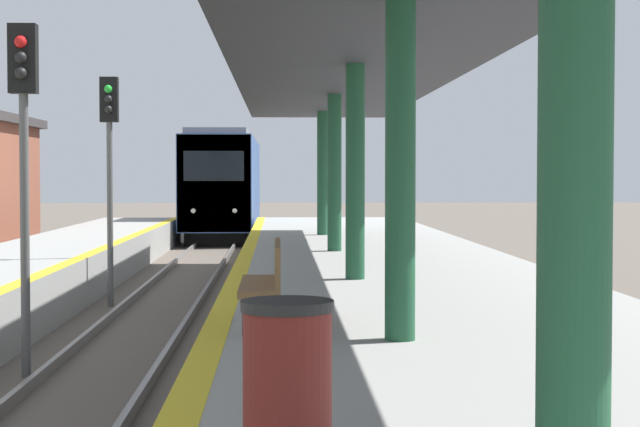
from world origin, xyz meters
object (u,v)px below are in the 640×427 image
at_px(bench, 267,281).
at_px(signal_far, 109,147).
at_px(signal_mid, 24,131).
at_px(train, 225,185).
at_px(trash_bin, 287,385).

bearing_deg(bench, signal_far, 108.26).
relative_size(signal_mid, signal_far, 1.00).
height_order(signal_mid, bench, signal_mid).
relative_size(signal_mid, bench, 2.49).
height_order(train, signal_mid, signal_mid).
bearing_deg(signal_mid, trash_bin, -67.48).
distance_m(signal_mid, trash_bin, 8.94).
height_order(signal_mid, trash_bin, signal_mid).
relative_size(train, signal_mid, 3.53).
relative_size(train, signal_far, 3.53).
bearing_deg(signal_mid, signal_far, 90.56).
height_order(trash_bin, bench, trash_bin).
bearing_deg(train, signal_mid, -91.73).
xyz_separation_m(train, trash_bin, (2.38, -40.58, -0.76)).
bearing_deg(train, trash_bin, -86.64).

